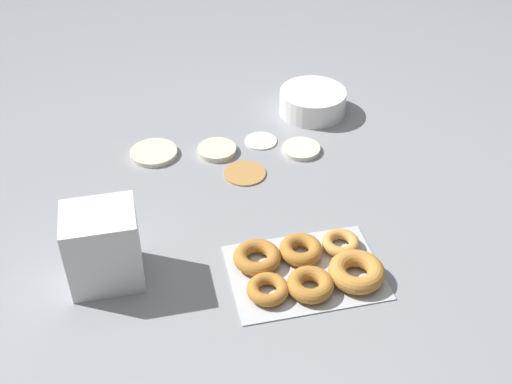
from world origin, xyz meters
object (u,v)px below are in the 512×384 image
pancake_1 (154,153)px  pancake_3 (301,149)px  pancake_0 (245,173)px  donut_tray (310,268)px  container_stack (103,247)px  pancake_4 (217,150)px  pancake_2 (261,140)px  batter_bowl (313,102)px

pancake_1 → pancake_3: same height
pancake_0 → pancake_1: 0.25m
donut_tray → container_stack: (-0.40, 0.08, 0.07)m
pancake_0 → pancake_3: size_ratio=1.06×
pancake_1 → pancake_4: bearing=-8.5°
pancake_4 → pancake_2: bearing=11.2°
pancake_3 → pancake_4: size_ratio=0.99×
pancake_3 → container_stack: size_ratio=0.58×
pancake_3 → pancake_4: (-0.21, 0.04, 0.00)m
pancake_2 → container_stack: size_ratio=0.50×
pancake_2 → container_stack: 0.58m
pancake_1 → donut_tray: bearing=-61.4°
pancake_1 → batter_bowl: (0.45, 0.11, 0.03)m
pancake_0 → batter_bowl: batter_bowl is taller
batter_bowl → container_stack: (-0.58, -0.52, 0.05)m
pancake_2 → donut_tray: 0.49m
pancake_3 → pancake_2: bearing=144.7°
pancake_2 → pancake_1: bearing=180.0°
pancake_0 → pancake_2: same height
pancake_1 → container_stack: 0.44m
pancake_3 → batter_bowl: size_ratio=0.53×
pancake_2 → pancake_3: 0.11m
pancake_1 → pancake_2: 0.28m
pancake_1 → batter_bowl: size_ratio=0.65×
pancake_3 → donut_tray: donut_tray is taller
pancake_4 → pancake_1: bearing=171.5°
pancake_4 → donut_tray: (0.11, -0.47, 0.01)m
pancake_1 → pancake_2: pancake_1 is taller
pancake_1 → pancake_2: (0.28, -0.00, -0.00)m
donut_tray → pancake_2: bearing=88.7°
pancake_1 → pancake_3: size_ratio=1.22×
pancake_4 → container_stack: (-0.29, -0.39, 0.08)m
donut_tray → batter_bowl: batter_bowl is taller
pancake_3 → donut_tray: (-0.10, -0.42, 0.01)m
batter_bowl → container_stack: 0.78m
container_stack → pancake_1: bearing=72.5°
pancake_4 → container_stack: bearing=-126.7°
batter_bowl → container_stack: bearing=-137.9°
pancake_3 → container_stack: bearing=-145.2°
pancake_0 → pancake_1: size_ratio=0.87×
pancake_2 → donut_tray: size_ratio=0.27×
donut_tray → batter_bowl: 0.63m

